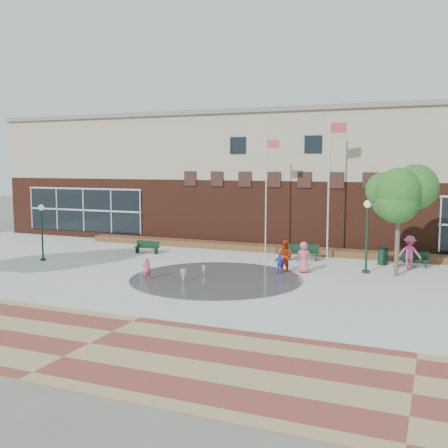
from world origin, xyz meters
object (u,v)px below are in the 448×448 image
at_px(flagpole_right, 330,179).
at_px(trash_can, 383,256).
at_px(bench_left, 147,250).
at_px(child_splash, 147,269).
at_px(flagpole_left, 267,189).

relative_size(flagpole_right, trash_can, 8.83).
xyz_separation_m(flagpole_right, bench_left, (-10.91, -2.22, -4.44)).
distance_m(flagpole_right, bench_left, 11.98).
height_order(bench_left, trash_can, trash_can).
bearing_deg(child_splash, flagpole_right, -169.65).
bearing_deg(bench_left, flagpole_right, 9.20).
height_order(flagpole_left, trash_can, flagpole_left).
relative_size(bench_left, trash_can, 1.68).
distance_m(flagpole_right, trash_can, 5.26).
bearing_deg(trash_can, flagpole_right, 172.36).
distance_m(flagpole_left, trash_can, 7.67).
bearing_deg(flagpole_right, bench_left, 176.85).
relative_size(flagpole_right, child_splash, 7.69).
bearing_deg(child_splash, trash_can, 178.46).
xyz_separation_m(flagpole_right, trash_can, (3.13, -0.42, -4.21)).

